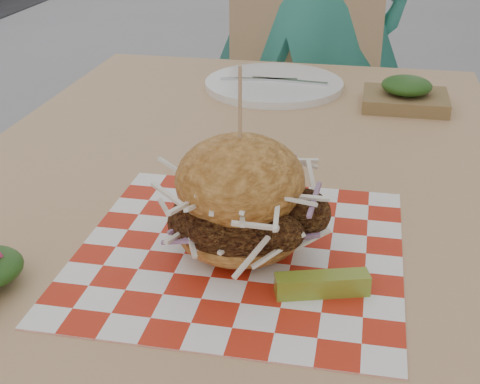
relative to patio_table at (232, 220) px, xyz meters
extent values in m
cube|color=tan|center=(0.00, 0.00, 0.06)|extent=(0.80, 1.20, 0.04)
cylinder|color=#333338|center=(-0.34, 0.54, -0.32)|extent=(0.05, 0.05, 0.71)
cylinder|color=#333338|center=(0.34, 0.54, -0.32)|extent=(0.05, 0.05, 0.71)
cube|color=tan|center=(0.00, 0.81, -0.22)|extent=(0.46, 0.46, 0.04)
cube|color=tan|center=(-0.02, 1.00, 0.03)|extent=(0.42, 0.08, 0.50)
cylinder|color=#333338|center=(-0.16, 0.61, -0.46)|extent=(0.03, 0.03, 0.43)
cylinder|color=#333338|center=(0.20, 0.64, -0.46)|extent=(0.03, 0.03, 0.43)
cylinder|color=#333338|center=(-0.20, 0.97, -0.46)|extent=(0.03, 0.03, 0.43)
cylinder|color=#333338|center=(0.16, 1.00, -0.46)|extent=(0.03, 0.03, 0.43)
cube|color=red|center=(0.05, -0.21, 0.08)|extent=(0.36, 0.36, 0.00)
ellipsoid|color=#C98538|center=(0.05, -0.21, 0.10)|extent=(0.14, 0.14, 0.05)
ellipsoid|color=brown|center=(0.05, -0.21, 0.12)|extent=(0.15, 0.14, 0.08)
ellipsoid|color=#C98538|center=(0.05, -0.21, 0.17)|extent=(0.14, 0.14, 0.10)
cylinder|color=tan|center=(0.05, -0.21, 0.24)|extent=(0.00, 0.00, 0.11)
cube|color=olive|center=(0.15, -0.28, 0.09)|extent=(0.10, 0.05, 0.02)
cylinder|color=white|center=(0.00, 0.41, 0.09)|extent=(0.27, 0.27, 0.01)
cube|color=silver|center=(-0.03, 0.41, 0.09)|extent=(0.15, 0.03, 0.00)
cube|color=silver|center=(0.03, 0.41, 0.09)|extent=(0.15, 0.03, 0.00)
cube|color=olive|center=(0.25, 0.34, 0.09)|extent=(0.15, 0.12, 0.02)
ellipsoid|color=#174413|center=(0.25, 0.34, 0.12)|extent=(0.09, 0.09, 0.03)
camera|label=1|loc=(0.18, -0.85, 0.47)|focal=50.00mm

